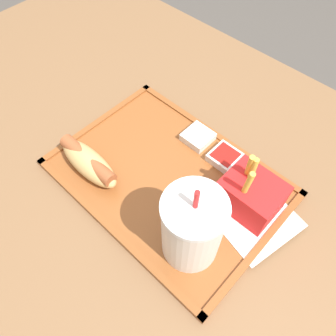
% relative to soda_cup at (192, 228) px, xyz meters
% --- Properties ---
extents(ground_plane, '(8.00, 8.00, 0.00)m').
position_rel_soda_cup_xyz_m(ground_plane, '(0.14, -0.04, -0.81)').
color(ground_plane, '#4C4742').
extents(dining_table, '(1.40, 0.93, 0.73)m').
position_rel_soda_cup_xyz_m(dining_table, '(0.14, -0.04, -0.44)').
color(dining_table, brown).
rests_on(dining_table, ground_plane).
extents(food_tray, '(0.41, 0.29, 0.01)m').
position_rel_soda_cup_xyz_m(food_tray, '(0.11, -0.07, -0.07)').
color(food_tray, brown).
rests_on(food_tray, dining_table).
extents(paper_napkin, '(0.17, 0.15, 0.00)m').
position_rel_soda_cup_xyz_m(paper_napkin, '(-0.04, -0.11, -0.07)').
color(paper_napkin, white).
rests_on(paper_napkin, food_tray).
extents(soda_cup, '(0.09, 0.09, 0.17)m').
position_rel_soda_cup_xyz_m(soda_cup, '(0.00, 0.00, 0.00)').
color(soda_cup, silver).
rests_on(soda_cup, food_tray).
extents(hot_dog_far, '(0.14, 0.05, 0.05)m').
position_rel_soda_cup_xyz_m(hot_dog_far, '(0.23, 0.02, -0.04)').
color(hot_dog_far, tan).
rests_on(hot_dog_far, food_tray).
extents(fries_carton, '(0.10, 0.08, 0.12)m').
position_rel_soda_cup_xyz_m(fries_carton, '(-0.02, -0.12, -0.03)').
color(fries_carton, red).
rests_on(fries_carton, food_tray).
extents(sauce_cup_mayo, '(0.05, 0.05, 0.02)m').
position_rel_soda_cup_xyz_m(sauce_cup_mayo, '(0.13, -0.18, -0.06)').
color(sauce_cup_mayo, silver).
rests_on(sauce_cup_mayo, food_tray).
extents(sauce_cup_ketchup, '(0.05, 0.05, 0.02)m').
position_rel_soda_cup_xyz_m(sauce_cup_ketchup, '(0.06, -0.17, -0.06)').
color(sauce_cup_ketchup, silver).
rests_on(sauce_cup_ketchup, food_tray).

